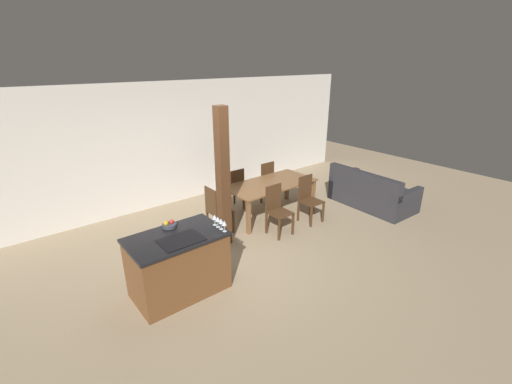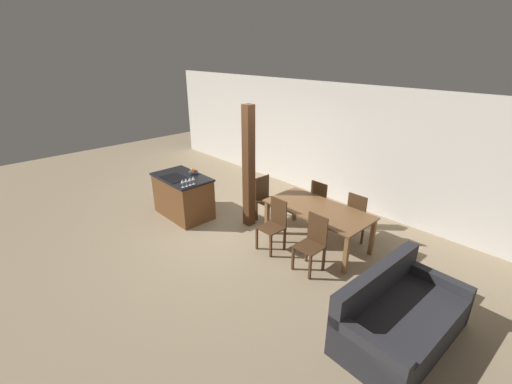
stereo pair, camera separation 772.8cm
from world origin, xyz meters
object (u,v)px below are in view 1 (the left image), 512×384
Objects in this scene: wine_glass_far at (218,219)px; wine_glass_end at (215,217)px; kitchen_island at (178,264)px; fruit_bowl at (169,225)px; dining_chair_far_left at (234,189)px; couch at (371,194)px; timber_post at (223,179)px; dining_chair_near_left at (277,209)px; dining_chair_near_right at (309,198)px; dining_chair_far_right at (264,180)px; dining_chair_head_end at (216,210)px; dining_table at (270,187)px; wine_glass_near at (224,223)px; wine_glass_middle at (221,221)px.

wine_glass_far and wine_glass_end have the same top height.
fruit_bowl is at bearing 81.24° from kitchen_island.
couch is at bearing 145.02° from dining_chair_far_left.
couch is at bearing -10.88° from timber_post.
dining_chair_near_left is 0.86m from dining_chair_near_right.
dining_chair_far_right is (3.10, 1.57, -0.45)m from fruit_bowl.
wine_glass_far is 1.89m from dining_chair_near_left.
wine_glass_far reaches higher than fruit_bowl.
dining_chair_near_right is 1.00× the size of dining_chair_far_left.
dining_chair_far_right is at bearing -68.49° from dining_chair_head_end.
dining_table is 1.05× the size of couch.
wine_glass_near is 0.25m from wine_glass_end.
kitchen_island is 1.38× the size of dining_chair_far_left.
fruit_bowl is 1.22× the size of wine_glass_end.
dining_table is at bearing 23.00° from kitchen_island.
kitchen_island is 0.56m from fruit_bowl.
dining_chair_near_left is (2.28, 0.45, 0.04)m from kitchen_island.
wine_glass_end reaches higher than dining_chair_near_right.
wine_glass_middle is at bearing 39.21° from dining_chair_far_right.
dining_table is at bearing 58.24° from dining_chair_far_right.
fruit_bowl reaches higher than dining_table.
dining_table is 0.83m from dining_chair_far_left.
dining_chair_near_right is (0.86, 0.00, 0.00)m from dining_chair_near_left.
dining_table is at bearing 121.76° from dining_chair_near_right.
wine_glass_far reaches higher than dining_chair_head_end.
wine_glass_far is (0.00, 0.16, 0.00)m from wine_glass_near.
dining_chair_far_left is 0.52× the size of couch.
wine_glass_far is 2.69m from dining_chair_near_right.
dining_chair_near_right is at bearing -111.51° from dining_chair_head_end.
dining_chair_head_end is at bearing 61.66° from wine_glass_near.
wine_glass_middle is at bearing -157.68° from dining_chair_near_left.
wine_glass_far is 0.17× the size of dining_chair_head_end.
couch is (1.67, -1.77, -0.20)m from dining_chair_far_right.
wine_glass_end is at bearing 90.00° from wine_glass_far.
dining_chair_far_right is at bearing 45.45° from couch.
dining_chair_far_left is 0.39× the size of timber_post.
couch is at bearing 2.09° from wine_glass_end.
kitchen_island is 4.81m from couch.
fruit_bowl is at bearing 131.84° from wine_glass_near.
wine_glass_far reaches higher than dining_chair_far_left.
wine_glass_near and wine_glass_end have the same top height.
kitchen_island is 2.93m from dining_chair_far_left.
dining_chair_near_left is 0.52× the size of couch.
kitchen_island is 7.94× the size of wine_glass_far.
fruit_bowl reaches higher than dining_chair_near_right.
timber_post reaches higher than dining_chair_far_left.
wine_glass_middle and wine_glass_end have the same top height.
dining_table is (2.13, 1.31, -0.40)m from wine_glass_far.
timber_post is at bearing 170.89° from dining_chair_near_right.
dining_chair_near_right is (2.56, 0.70, -0.54)m from wine_glass_middle.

